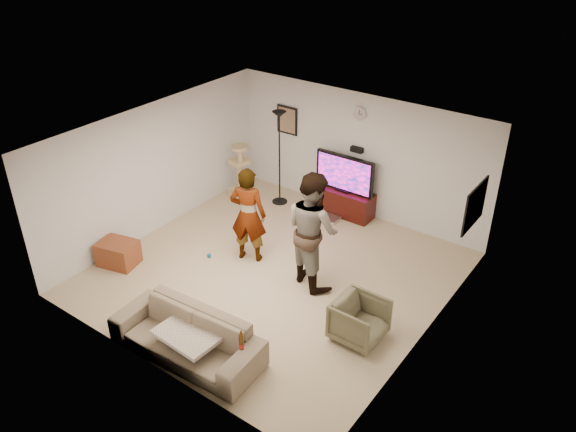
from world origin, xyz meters
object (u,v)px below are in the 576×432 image
Objects in this scene: beer_bottle at (241,341)px; armchair at (359,320)px; floor_lamp at (279,159)px; tv_stand at (343,202)px; person_left at (248,215)px; tv at (345,173)px; side_table at (118,253)px; sofa at (187,336)px; cat_tree at (240,171)px; person_right at (313,229)px.

beer_bottle is 1.94m from armchair.
beer_bottle is at bearing -58.76° from floor_lamp.
person_left reaches higher than tv_stand.
tv is 1.75× the size of armchair.
floor_lamp is 8.02× the size of beer_bottle.
armchair is at bearing 65.90° from beer_bottle.
floor_lamp reaches higher than armchair.
tv_stand is 0.64m from tv.
floor_lamp is 3.06× the size of side_table.
sofa is (0.34, -4.80, -0.58)m from tv.
tv reaches higher than sofa.
beer_bottle is at bearing -74.16° from tv.
tv is 4.85m from sofa.
cat_tree is 0.69× the size of person_left.
cat_tree is at bearing -66.73° from person_left.
armchair is (2.14, -3.08, 0.06)m from tv_stand.
person_left is 3.07m from beer_bottle.
tv_stand is 3.75m from armchair.
armchair is at bearing -55.26° from tv_stand.
floor_lamp is 1.64× the size of cat_tree.
floor_lamp is at bearing -164.84° from tv_stand.
tv_stand is 1.04× the size of cat_tree.
person_left is (-0.51, -2.37, 0.62)m from tv_stand.
tv is 3.79m from armchair.
person_right is 3.51m from side_table.
floor_lamp reaches higher than beer_bottle.
tv_stand is 1.57m from floor_lamp.
armchair is 1.10× the size of side_table.
cat_tree reaches higher than armchair.
armchair is at bearing -29.32° from cat_tree.
floor_lamp is at bearing 52.85° from armchair.
person_right is at bearing 163.02° from person_left.
floor_lamp is at bearing 75.16° from side_table.
cat_tree is at bearing 88.07° from side_table.
armchair is at bearing 10.26° from side_table.
person_right is (1.28, 0.08, 0.12)m from person_left.
cat_tree reaches higher than tv_stand.
cat_tree is 5.43m from beer_bottle.
armchair is (1.80, 1.73, 0.00)m from sofa.
sofa reaches higher than side_table.
sofa is 8.91× the size of beer_bottle.
tv is 5.06× the size of beer_bottle.
floor_lamp is 4.46m from armchair.
beer_bottle is at bearing 156.84° from armchair.
side_table is at bearing 50.09° from person_right.
cat_tree is at bearing -6.52° from person_right.
tv is 0.72× the size of person_left.
cat_tree is at bearing 61.61° from armchair.
person_right is at bearing 60.96° from armchair.
cat_tree is 0.55× the size of sofa.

